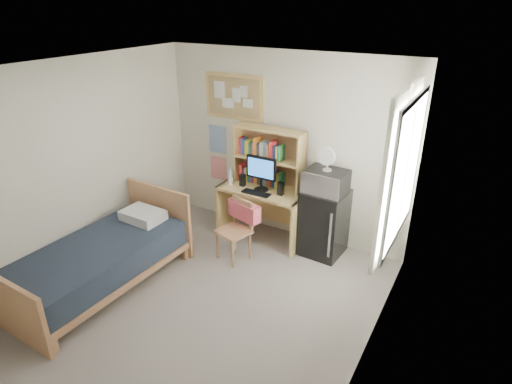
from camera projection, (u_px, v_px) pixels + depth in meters
The scene contains 25 objects.
floor at pixel (198, 310), 4.80m from camera, with size 3.60×4.20×0.02m, color gray.
ceiling at pixel (181, 72), 3.72m from camera, with size 3.60×4.20×0.02m, color white.
wall_back at pixel (284, 147), 5.92m from camera, with size 3.60×0.04×2.60m, color silver.
wall_left at pixel (69, 173), 5.06m from camera, with size 0.04×4.20×2.60m, color silver.
wall_right at pixel (369, 254), 3.45m from camera, with size 0.04×4.20×2.60m, color silver.
window_unit at pixel (401, 171), 4.30m from camera, with size 0.10×1.40×1.70m, color white.
curtain_left at pixel (388, 184), 4.00m from camera, with size 0.04×0.55×1.70m, color white.
curtain_right at pixel (407, 159), 4.63m from camera, with size 0.04×0.55×1.70m, color white.
bulletin_board at pixel (234, 97), 6.00m from camera, with size 0.94×0.03×0.64m, color tan.
poster_wave at pixel (217, 139), 6.43m from camera, with size 0.30×0.01×0.42m, color #2A58A9.
poster_japan at pixel (219, 168), 6.62m from camera, with size 0.28×0.01×0.36m, color red.
desk at pixel (263, 213), 6.10m from camera, with size 1.23×0.61×0.77m, color #DDB96B.
desk_chair at pixel (233, 231), 5.58m from camera, with size 0.41×0.41×0.82m, color tan.
mini_fridge at pixel (324, 222), 5.70m from camera, with size 0.53×0.53×0.91m, color black.
bed at pixel (100, 266), 5.08m from camera, with size 1.03×2.05×0.56m, color #19212D.
hutch at pixel (269, 157), 5.89m from camera, with size 1.01×0.26×0.83m, color #DDB96B.
monitor at pixel (261, 174), 5.80m from camera, with size 0.44×0.03×0.47m, color black.
keyboard at pixel (256, 193), 5.78m from camera, with size 0.40×0.13×0.02m, color black.
speaker_left at pixel (243, 180), 6.00m from camera, with size 0.07×0.07×0.17m, color black.
speaker_right at pixel (281, 189), 5.72m from camera, with size 0.07×0.07×0.18m, color black.
water_bottle at pixel (230, 177), 6.04m from camera, with size 0.07×0.07×0.23m, color white.
hoodie at pixel (244, 211), 5.61m from camera, with size 0.49×0.15×0.23m, color #D4505F.
microwave at pixel (326, 181), 5.44m from camera, with size 0.52×0.39×0.30m, color silver.
desk_fan at pixel (328, 160), 5.32m from camera, with size 0.23×0.23×0.28m, color white.
pillow at pixel (143, 215), 5.52m from camera, with size 0.53×0.37×0.13m, color white.
Camera 1 is at (2.45, -3.00, 3.19)m, focal length 30.00 mm.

